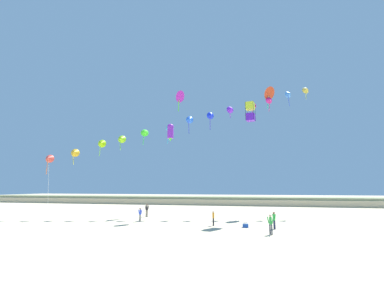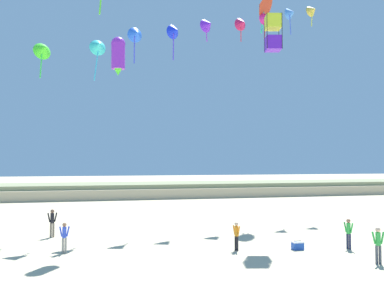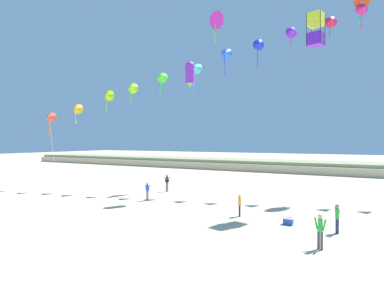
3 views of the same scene
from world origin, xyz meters
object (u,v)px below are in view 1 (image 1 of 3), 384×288
(person_far_left, at_px, (147,209))
(large_kite_outer_drift, at_px, (170,132))
(large_kite_low_lead, at_px, (250,112))
(beach_cooler, at_px, (246,225))
(person_near_left, at_px, (271,223))
(person_near_right, at_px, (213,217))
(person_mid_center, at_px, (140,214))
(large_kite_high_solo, at_px, (268,93))
(large_kite_mid_trail, at_px, (179,96))
(person_far_right, at_px, (274,219))

(person_far_left, height_order, large_kite_outer_drift, large_kite_outer_drift)
(large_kite_low_lead, relative_size, beach_cooler, 4.12)
(person_near_left, height_order, large_kite_outer_drift, large_kite_outer_drift)
(person_near_right, height_order, person_mid_center, person_mid_center)
(person_near_left, relative_size, large_kite_high_solo, 0.45)
(person_far_left, distance_m, large_kite_mid_trail, 18.72)
(person_near_right, bearing_deg, person_near_left, -37.20)
(person_far_right, bearing_deg, person_far_left, 155.83)
(person_mid_center, bearing_deg, beach_cooler, -8.85)
(person_near_left, relative_size, large_kite_low_lead, 0.70)
(person_far_left, bearing_deg, large_kite_high_solo, 23.05)
(large_kite_mid_trail, relative_size, large_kite_outer_drift, 1.54)
(person_mid_center, xyz_separation_m, large_kite_mid_trail, (1.69, 10.21, 17.76))
(person_near_left, xyz_separation_m, person_mid_center, (-14.10, 5.49, -0.07))
(large_kite_high_solo, bearing_deg, person_mid_center, -143.18)
(large_kite_high_solo, bearing_deg, person_near_right, -118.32)
(person_far_left, bearing_deg, large_kite_mid_trail, 63.31)
(person_near_right, relative_size, large_kite_high_solo, 0.40)
(large_kite_mid_trail, bearing_deg, person_far_left, -116.69)
(person_far_left, bearing_deg, large_kite_low_lead, -6.27)
(person_near_left, relative_size, large_kite_mid_trail, 0.47)
(person_far_right, height_order, large_kite_high_solo, large_kite_high_solo)
(person_near_left, xyz_separation_m, large_kite_mid_trail, (-12.41, 15.70, 17.69))
(person_near_left, bearing_deg, large_kite_high_solo, 84.07)
(person_far_left, distance_m, large_kite_outer_drift, 10.94)
(person_mid_center, xyz_separation_m, beach_cooler, (11.98, -1.87, -0.68))
(large_kite_outer_drift, bearing_deg, large_kite_mid_trail, 97.74)
(person_near_left, height_order, person_mid_center, person_near_left)
(person_near_left, height_order, large_kite_high_solo, large_kite_high_solo)
(person_near_right, xyz_separation_m, large_kite_high_solo, (7.18, 13.32, 17.83))
(person_far_left, height_order, large_kite_low_lead, large_kite_low_lead)
(person_near_right, height_order, large_kite_high_solo, large_kite_high_solo)
(person_near_left, relative_size, beach_cooler, 2.89)
(large_kite_mid_trail, xyz_separation_m, beach_cooler, (10.28, -12.08, -18.44))
(person_mid_center, height_order, large_kite_high_solo, large_kite_high_solo)
(person_mid_center, relative_size, large_kite_outer_drift, 0.66)
(person_near_right, relative_size, person_mid_center, 0.96)
(person_near_right, distance_m, large_kite_low_lead, 13.85)
(beach_cooler, bearing_deg, person_far_right, -11.08)
(person_far_right, relative_size, large_kite_low_lead, 0.67)
(person_near_left, distance_m, person_far_left, 18.28)
(person_mid_center, distance_m, large_kite_outer_drift, 10.78)
(large_kite_high_solo, height_order, large_kite_outer_drift, large_kite_high_solo)
(large_kite_high_solo, bearing_deg, person_far_right, -94.95)
(person_far_right, distance_m, large_kite_outer_drift, 16.38)
(person_near_left, distance_m, beach_cooler, 4.26)
(person_near_right, height_order, beach_cooler, person_near_right)
(beach_cooler, bearing_deg, large_kite_low_lead, 79.00)
(person_near_right, bearing_deg, large_kite_mid_trail, 121.20)
(person_near_right, distance_m, person_mid_center, 8.84)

